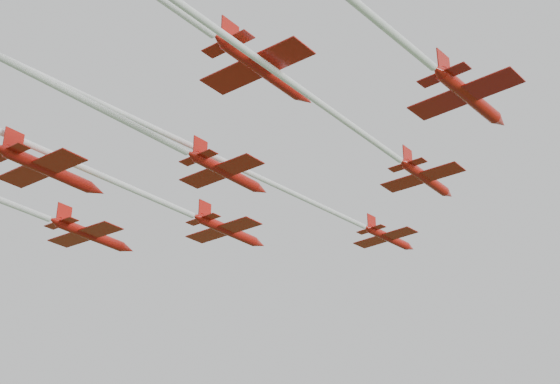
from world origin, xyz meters
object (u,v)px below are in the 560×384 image
Objects in this scene: jet_lead at (278,186)px; jet_row3_mid at (88,102)px; jet_row2_left at (152,198)px; jet_row2_right at (349,123)px; jet_row3_left at (9,203)px.

jet_lead is 25.41m from jet_row3_mid.
jet_row2_right is (25.14, -0.09, -0.33)m from jet_row2_left.
jet_row2_left is 22.13m from jet_row3_mid.
jet_row2_right is at bearing 12.41° from jet_row3_left.
jet_row3_left is 0.84× the size of jet_row3_mid.
jet_lead is 27.80m from jet_row3_left.
jet_row3_left is (-35.58, -10.08, -0.83)m from jet_row2_right.
jet_row2_left is 0.87× the size of jet_row3_mid.
jet_row2_left reaches higher than jet_row2_right.
jet_row2_right is 36.99m from jet_row3_left.
jet_row3_left is 24.51m from jet_row3_mid.
jet_row3_mid is at bearing -21.97° from jet_row3_left.
jet_row2_left reaches higher than jet_row3_mid.
jet_lead reaches higher than jet_row2_left.
jet_lead is at bearing 35.54° from jet_row3_left.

